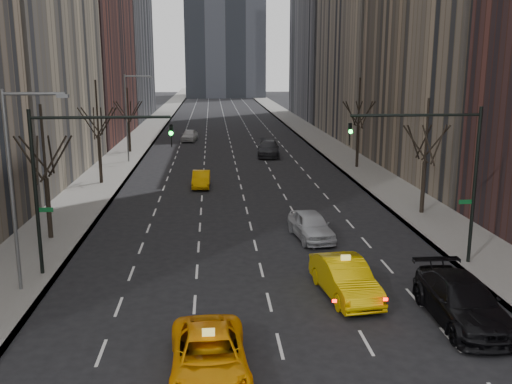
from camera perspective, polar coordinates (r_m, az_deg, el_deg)
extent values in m
cube|color=slate|center=(86.33, -11.01, 5.74)|extent=(4.50, 320.00, 0.15)
cube|color=slate|center=(87.00, 5.32, 5.97)|extent=(4.50, 320.00, 0.15)
cylinder|color=black|center=(35.51, -20.03, -1.53)|extent=(0.28, 0.28, 3.57)
cylinder|color=black|center=(34.81, -20.52, 4.73)|extent=(0.16, 0.16, 4.25)
cylinder|color=black|center=(35.69, -19.81, 3.50)|extent=(0.42, 1.80, 2.52)
cylinder|color=black|center=(35.00, -19.00, 3.39)|extent=(1.74, 0.72, 2.52)
cylinder|color=black|center=(34.23, -19.59, 3.15)|extent=(1.46, 1.25, 2.52)
cylinder|color=black|center=(34.17, -21.02, 3.03)|extent=(0.42, 1.80, 2.52)
cylinder|color=black|center=(34.88, -21.81, 3.15)|extent=(1.74, 0.72, 2.52)
cylinder|color=black|center=(35.64, -21.19, 3.38)|extent=(1.46, 1.25, 2.52)
cylinder|color=black|center=(50.74, -15.32, 3.13)|extent=(0.28, 0.28, 3.99)
cylinder|color=black|center=(50.23, -15.62, 8.05)|extent=(0.16, 0.16, 4.75)
cylinder|color=black|center=(51.13, -15.20, 6.85)|extent=(0.42, 1.80, 2.52)
cylinder|color=black|center=(50.47, -14.57, 6.82)|extent=(1.74, 0.72, 2.52)
cylinder|color=black|center=(49.67, -14.91, 6.71)|extent=(1.46, 1.25, 2.52)
cylinder|color=black|center=(49.53, -15.89, 6.64)|extent=(0.42, 1.80, 2.52)
cylinder|color=black|center=(50.20, -16.51, 6.67)|extent=(1.74, 0.72, 2.52)
cylinder|color=black|center=(51.00, -16.15, 6.78)|extent=(1.46, 1.25, 2.52)
cylinder|color=black|center=(68.36, -12.54, 5.38)|extent=(0.28, 0.28, 3.36)
cylinder|color=black|center=(68.01, -12.69, 8.45)|extent=(0.16, 0.16, 4.00)
cylinder|color=black|center=(68.88, -12.43, 7.87)|extent=(0.42, 1.80, 2.52)
cylinder|color=black|center=(68.25, -11.94, 7.85)|extent=(1.74, 0.72, 2.52)
cylinder|color=black|center=(67.43, -12.16, 7.79)|extent=(1.46, 1.25, 2.52)
cylinder|color=black|center=(67.25, -12.88, 7.74)|extent=(0.42, 1.80, 2.52)
cylinder|color=black|center=(67.90, -13.37, 7.76)|extent=(1.74, 0.72, 2.52)
cylinder|color=black|center=(68.71, -13.14, 7.83)|extent=(1.46, 1.25, 2.52)
cylinder|color=black|center=(40.69, 16.36, 0.47)|extent=(0.28, 0.28, 3.57)
cylinder|color=black|center=(40.08, 16.71, 5.95)|extent=(0.16, 0.16, 4.25)
cylinder|color=black|center=(41.02, 16.41, 4.85)|extent=(0.42, 1.80, 2.52)
cylinder|color=black|center=(40.75, 17.55, 4.72)|extent=(1.74, 0.72, 2.52)
cylinder|color=black|center=(39.92, 17.80, 4.55)|extent=(1.46, 1.25, 2.52)
cylinder|color=black|center=(39.35, 16.86, 4.50)|extent=(0.42, 1.80, 2.52)
cylinder|color=black|center=(39.63, 15.69, 4.63)|extent=(1.74, 0.72, 2.52)
cylinder|color=black|center=(40.47, 15.48, 4.80)|extent=(1.46, 1.25, 2.52)
cylinder|color=black|center=(57.57, 10.11, 4.47)|extent=(0.28, 0.28, 3.99)
cylinder|color=black|center=(57.12, 10.28, 8.81)|extent=(0.16, 0.16, 4.75)
cylinder|color=black|center=(58.06, 10.17, 7.74)|extent=(0.42, 1.80, 2.52)
cylinder|color=black|center=(57.70, 10.95, 7.68)|extent=(1.74, 0.72, 2.52)
cylinder|color=black|center=(56.84, 11.03, 7.61)|extent=(1.46, 1.25, 2.52)
cylinder|color=black|center=(56.35, 10.31, 7.59)|extent=(0.42, 1.80, 2.52)
cylinder|color=black|center=(56.72, 9.52, 7.65)|extent=(1.74, 0.72, 2.52)
cylinder|color=black|center=(57.58, 9.46, 7.73)|extent=(1.46, 1.25, 2.52)
cylinder|color=black|center=(29.08, -21.17, -0.16)|extent=(0.18, 0.18, 8.00)
cylinder|color=black|center=(27.76, -15.28, 7.21)|extent=(6.50, 0.14, 0.14)
imported|color=black|center=(27.44, -8.46, 5.57)|extent=(0.18, 0.22, 1.10)
sphere|color=#0CFF33|center=(27.24, -8.50, 5.84)|extent=(0.20, 0.20, 0.20)
cube|color=#0C5926|center=(29.14, -20.29, -1.68)|extent=(0.70, 0.04, 0.22)
cylinder|color=black|center=(30.78, 21.01, 0.53)|extent=(0.18, 0.18, 8.00)
cylinder|color=black|center=(29.02, 15.72, 7.41)|extent=(6.50, 0.14, 0.14)
imported|color=black|center=(28.17, 9.35, 5.72)|extent=(0.18, 0.22, 1.10)
sphere|color=#0CFF33|center=(27.98, 9.45, 5.98)|extent=(0.20, 0.20, 0.20)
cube|color=#0C5926|center=(30.78, 20.22, -0.94)|extent=(0.70, 0.04, 0.22)
cylinder|color=slate|center=(27.24, -23.23, -0.08)|extent=(0.16, 0.16, 9.00)
cylinder|color=slate|center=(26.30, -21.34, 9.14)|extent=(2.60, 0.14, 0.14)
cube|color=slate|center=(25.98, -18.76, 9.08)|extent=(0.50, 0.22, 0.15)
cylinder|color=slate|center=(61.06, -12.82, 7.18)|extent=(0.16, 0.16, 9.00)
cylinder|color=slate|center=(60.65, -11.78, 11.27)|extent=(2.60, 0.14, 0.14)
cube|color=slate|center=(60.51, -10.63, 11.22)|extent=(0.50, 0.22, 0.15)
imported|color=#FFA005|center=(19.60, -4.70, -16.10)|extent=(2.75, 5.60, 1.53)
imported|color=#DCAF04|center=(25.99, 8.89, -8.51)|extent=(2.48, 5.40, 1.71)
imported|color=#B0B2B9|center=(34.05, 5.52, -3.33)|extent=(2.54, 5.02, 1.64)
imported|color=black|center=(24.71, 19.92, -10.21)|extent=(2.52, 6.15, 1.78)
imported|color=#E59D04|center=(48.34, -5.50, 1.30)|extent=(1.54, 4.17, 1.37)
imported|color=#29292E|center=(64.33, 1.25, 4.37)|extent=(2.95, 6.15, 1.73)
imported|color=silver|center=(77.55, -6.66, 5.66)|extent=(2.41, 4.83, 1.58)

